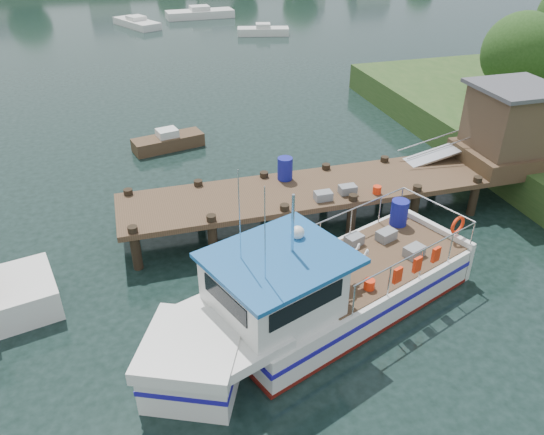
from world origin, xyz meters
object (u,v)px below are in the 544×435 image
object	(u,v)px
moored_rowboat	(168,141)
lobster_boat	(311,296)
dock	(450,149)
moored_d	(137,23)
moored_b	(263,31)
moored_c	(492,68)
moored_far	(200,13)

from	to	relation	value
moored_rowboat	lobster_boat	bearing A→B (deg)	-63.36
dock	moored_d	xyz separation A→B (m)	(-9.37, 38.69, -1.87)
dock	moored_rowboat	world-z (taller)	dock
moored_rowboat	moored_b	world-z (taller)	moored_b
lobster_boat	moored_d	size ratio (longest dim) A/B	1.72
dock	moored_d	distance (m)	39.86
moored_b	moored_c	size ratio (longest dim) A/B	0.77
moored_far	moored_d	size ratio (longest dim) A/B	1.14
dock	moored_b	distance (m)	31.83
lobster_boat	moored_d	xyz separation A→B (m)	(-1.88, 44.04, -0.58)
moored_rowboat	moored_c	distance (m)	24.30
moored_far	moored_rowboat	bearing A→B (deg)	-119.74
moored_far	moored_c	distance (m)	30.83
lobster_boat	moored_c	bearing A→B (deg)	23.87
dock	moored_d	size ratio (longest dim) A/B	2.71
moored_rowboat	dock	bearing A→B (deg)	-23.44
moored_rowboat	moored_far	size ratio (longest dim) A/B	0.51
dock	moored_far	bearing A→B (deg)	93.81
lobster_boat	moored_rowboat	distance (m)	13.90
lobster_boat	moored_rowboat	xyz separation A→B (m)	(-2.41, 13.67, -0.58)
moored_c	moored_d	world-z (taller)	moored_d
moored_rowboat	moored_b	xyz separation A→B (m)	(11.21, 23.42, 0.01)
dock	moored_d	bearing A→B (deg)	103.61
moored_c	moored_d	size ratio (longest dim) A/B	1.02
dock	moored_b	bearing A→B (deg)	87.64
lobster_boat	moored_rowboat	world-z (taller)	lobster_boat
moored_far	moored_c	size ratio (longest dim) A/B	1.11
lobster_boat	dock	bearing A→B (deg)	14.65
lobster_boat	moored_far	world-z (taller)	lobster_boat
lobster_boat	moored_c	world-z (taller)	lobster_boat
dock	moored_rowboat	size ratio (longest dim) A/B	4.69
moored_rowboat	moored_d	size ratio (longest dim) A/B	0.58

